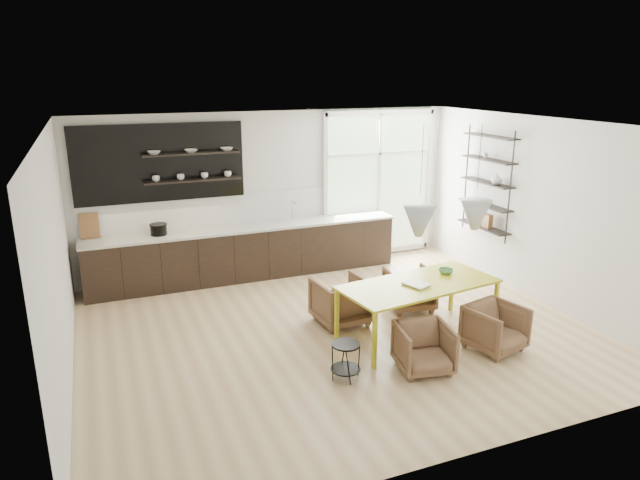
{
  "coord_description": "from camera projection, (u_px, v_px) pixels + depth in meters",
  "views": [
    {
      "loc": [
        -3.02,
        -6.81,
        3.55
      ],
      "look_at": [
        -0.03,
        0.6,
        1.19
      ],
      "focal_mm": 32.0,
      "sensor_mm": 36.0,
      "label": 1
    }
  ],
  "objects": [
    {
      "name": "kitchen_run",
      "position": [
        241.0,
        245.0,
        10.12
      ],
      "size": [
        5.54,
        0.69,
        2.75
      ],
      "color": "black",
      "rests_on": "ground"
    },
    {
      "name": "armchair_back_right",
      "position": [
        409.0,
        289.0,
        8.85
      ],
      "size": [
        0.78,
        0.8,
        0.64
      ],
      "primitive_type": "imported",
      "rotation": [
        0.0,
        0.0,
        2.99
      ],
      "color": "brown",
      "rests_on": "ground"
    },
    {
      "name": "armchair_front_right",
      "position": [
        495.0,
        328.0,
        7.51
      ],
      "size": [
        0.81,
        0.82,
        0.62
      ],
      "primitive_type": "imported",
      "rotation": [
        0.0,
        0.0,
        0.24
      ],
      "color": "brown",
      "rests_on": "ground"
    },
    {
      "name": "wire_stool",
      "position": [
        346.0,
        356.0,
        6.79
      ],
      "size": [
        0.36,
        0.36,
        0.46
      ],
      "rotation": [
        0.0,
        0.0,
        -0.24
      ],
      "color": "black",
      "rests_on": "ground"
    },
    {
      "name": "table_book",
      "position": [
        410.0,
        287.0,
        7.58
      ],
      "size": [
        0.34,
        0.4,
        0.03
      ],
      "primitive_type": "imported",
      "rotation": [
        0.0,
        0.0,
        0.33
      ],
      "color": "white",
      "rests_on": "dining_table"
    },
    {
      "name": "table_bowl",
      "position": [
        446.0,
        271.0,
        8.12
      ],
      "size": [
        0.24,
        0.24,
        0.06
      ],
      "primitive_type": "imported",
      "rotation": [
        0.0,
        0.0,
        0.17
      ],
      "color": "#518750",
      "rests_on": "dining_table"
    },
    {
      "name": "right_shelving",
      "position": [
        488.0,
        186.0,
        9.93
      ],
      "size": [
        0.26,
        1.22,
        1.9
      ],
      "color": "black",
      "rests_on": "ground"
    },
    {
      "name": "armchair_front_left",
      "position": [
        424.0,
        348.0,
        6.99
      ],
      "size": [
        0.74,
        0.75,
        0.59
      ],
      "primitive_type": "imported",
      "rotation": [
        0.0,
        0.0,
        -0.17
      ],
      "color": "brown",
      "rests_on": "ground"
    },
    {
      "name": "armchair_back_left",
      "position": [
        341.0,
        301.0,
        8.32
      ],
      "size": [
        0.78,
        0.8,
        0.68
      ],
      "primitive_type": "imported",
      "rotation": [
        0.0,
        0.0,
        3.22
      ],
      "color": "brown",
      "rests_on": "ground"
    },
    {
      "name": "dining_table",
      "position": [
        419.0,
        287.0,
        7.76
      ],
      "size": [
        2.29,
        1.28,
        0.79
      ],
      "rotation": [
        0.0,
        0.0,
        0.14
      ],
      "color": "gold",
      "rests_on": "ground"
    },
    {
      "name": "room",
      "position": [
        344.0,
        211.0,
        8.92
      ],
      "size": [
        7.02,
        6.01,
        2.91
      ],
      "color": "beige",
      "rests_on": "ground"
    }
  ]
}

